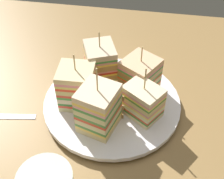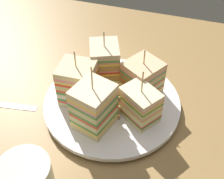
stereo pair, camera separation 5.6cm
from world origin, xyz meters
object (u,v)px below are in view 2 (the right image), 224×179
at_px(sandwich_wedge_2, 140,104).
at_px(sandwich_wedge_4, 105,63).
at_px(chip_pile, 112,94).
at_px(plate, 112,103).
at_px(sandwich_wedge_3, 142,78).
at_px(sandwich_wedge_0, 78,83).
at_px(sandwich_wedge_1, 94,107).

relative_size(sandwich_wedge_2, sandwich_wedge_4, 0.93).
xyz_separation_m(sandwich_wedge_2, chip_pile, (0.06, -0.02, -0.02)).
relative_size(plate, sandwich_wedge_3, 2.59).
bearing_deg(chip_pile, sandwich_wedge_4, -58.43).
distance_m(plate, sandwich_wedge_4, 0.08).
distance_m(sandwich_wedge_0, sandwich_wedge_2, 0.12).
bearing_deg(chip_pile, plate, 86.12).
bearing_deg(sandwich_wedge_3, plate, -16.68).
relative_size(plate, sandwich_wedge_0, 2.32).
bearing_deg(sandwich_wedge_2, sandwich_wedge_3, -45.17).
bearing_deg(sandwich_wedge_1, sandwich_wedge_2, -44.97).
xyz_separation_m(plate, chip_pile, (-0.00, -0.00, 0.02)).
distance_m(plate, chip_pile, 0.02).
height_order(sandwich_wedge_1, sandwich_wedge_3, sandwich_wedge_1).
distance_m(plate, sandwich_wedge_2, 0.07).
distance_m(sandwich_wedge_4, chip_pile, 0.07).
bearing_deg(sandwich_wedge_0, sandwich_wedge_2, -7.88).
bearing_deg(sandwich_wedge_3, sandwich_wedge_0, -32.07).
height_order(sandwich_wedge_0, sandwich_wedge_4, sandwich_wedge_4).
height_order(sandwich_wedge_0, sandwich_wedge_1, sandwich_wedge_1).
bearing_deg(sandwich_wedge_3, sandwich_wedge_1, 1.57).
relative_size(sandwich_wedge_3, chip_pile, 1.25).
bearing_deg(plate, sandwich_wedge_0, 11.22).
relative_size(sandwich_wedge_2, sandwich_wedge_3, 1.07).
distance_m(plate, sandwich_wedge_0, 0.08).
bearing_deg(sandwich_wedge_0, plate, 8.54).
bearing_deg(sandwich_wedge_4, sandwich_wedge_3, 59.36).
distance_m(sandwich_wedge_2, sandwich_wedge_3, 0.07).
bearing_deg(plate, chip_pile, -93.88).
xyz_separation_m(sandwich_wedge_4, chip_pile, (-0.03, 0.05, -0.03)).
bearing_deg(sandwich_wedge_4, plate, 8.78).
relative_size(sandwich_wedge_2, chip_pile, 1.34).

